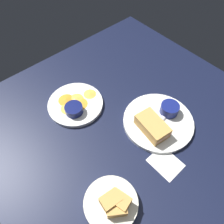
# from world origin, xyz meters

# --- Properties ---
(ground_plane) EXTENTS (1.10, 1.10, 0.03)m
(ground_plane) POSITION_xyz_m (0.00, 0.00, -0.01)
(ground_plane) COLOR black
(plate_sandwich_main) EXTENTS (0.28, 0.28, 0.02)m
(plate_sandwich_main) POSITION_xyz_m (-0.08, -0.09, 0.01)
(plate_sandwich_main) COLOR white
(plate_sandwich_main) RESTS_ON ground_plane
(sandwich_half_near) EXTENTS (0.14, 0.09, 0.05)m
(sandwich_half_near) POSITION_xyz_m (-0.09, -0.04, 0.04)
(sandwich_half_near) COLOR tan
(sandwich_half_near) RESTS_ON plate_sandwich_main
(ramekin_dark_sauce) EXTENTS (0.07, 0.07, 0.04)m
(ramekin_dark_sauce) POSITION_xyz_m (-0.08, -0.15, 0.04)
(ramekin_dark_sauce) COLOR navy
(ramekin_dark_sauce) RESTS_ON plate_sandwich_main
(spoon_by_dark_ramekin) EXTENTS (0.03, 0.10, 0.01)m
(spoon_by_dark_ramekin) POSITION_xyz_m (-0.09, -0.09, 0.02)
(spoon_by_dark_ramekin) COLOR silver
(spoon_by_dark_ramekin) RESTS_ON plate_sandwich_main
(plate_chips_companion) EXTENTS (0.23, 0.23, 0.02)m
(plate_chips_companion) POSITION_xyz_m (0.21, 0.11, 0.01)
(plate_chips_companion) COLOR white
(plate_chips_companion) RESTS_ON ground_plane
(ramekin_light_gravy) EXTENTS (0.07, 0.07, 0.03)m
(ramekin_light_gravy) POSITION_xyz_m (0.17, 0.14, 0.03)
(ramekin_light_gravy) COLOR #0C144C
(ramekin_light_gravy) RESTS_ON plate_chips_companion
(spoon_by_gravy_ramekin) EXTENTS (0.09, 0.06, 0.01)m
(spoon_by_gravy_ramekin) POSITION_xyz_m (0.16, 0.13, 0.02)
(spoon_by_gravy_ramekin) COLOR silver
(spoon_by_gravy_ramekin) RESTS_ON plate_chips_companion
(plantain_chip_scatter) EXTENTS (0.14, 0.19, 0.01)m
(plantain_chip_scatter) POSITION_xyz_m (0.21, 0.11, 0.02)
(plantain_chip_scatter) COLOR gold
(plantain_chip_scatter) RESTS_ON plate_chips_companion
(bread_basket_rear) EXTENTS (0.17, 0.17, 0.07)m
(bread_basket_rear) POSITION_xyz_m (-0.20, 0.26, 0.02)
(bread_basket_rear) COLOR silver
(bread_basket_rear) RESTS_ON ground_plane
(paper_napkin_folded) EXTENTS (0.11, 0.09, 0.00)m
(paper_napkin_folded) POSITION_xyz_m (-0.22, 0.02, 0.00)
(paper_napkin_folded) COLOR white
(paper_napkin_folded) RESTS_ON ground_plane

